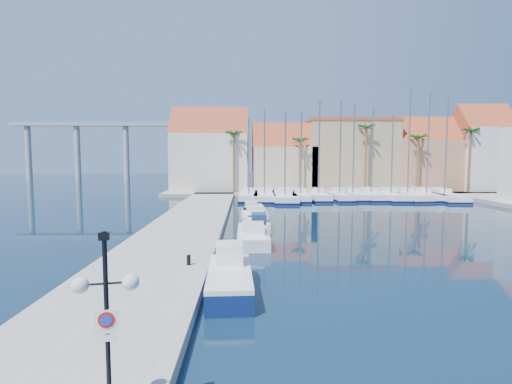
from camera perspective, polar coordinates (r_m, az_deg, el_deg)
ground at (r=19.72m, az=11.10°, el=-12.39°), size 260.00×260.00×0.00m
quay_west at (r=32.71m, az=-9.93°, el=-4.96°), size 6.00×77.00×0.50m
shore_north at (r=68.09m, az=10.60°, el=0.17°), size 54.00×16.00×0.50m
lamp_post at (r=8.87m, az=-20.62°, el=-13.79°), size 1.30×0.53×3.88m
bollard at (r=20.44m, az=-9.60°, el=-9.55°), size 0.20×0.20×0.50m
fishing_boat at (r=17.84m, az=-3.78°, el=-12.01°), size 2.04×5.60×1.94m
motorboat_west_0 at (r=27.66m, az=-0.44°, el=-6.16°), size 2.12×6.57×1.40m
motorboat_west_1 at (r=32.31m, az=0.39°, el=-4.54°), size 1.66×5.17×1.40m
motorboat_west_2 at (r=37.26m, az=-0.16°, el=-3.27°), size 2.23×6.85×1.40m
motorboat_west_3 at (r=40.92m, az=-0.56°, el=-2.53°), size 2.21×5.48×1.40m
sailboat_0 at (r=54.62m, az=-1.04°, el=-0.57°), size 2.83×9.59×11.06m
sailboat_1 at (r=54.91m, az=1.20°, el=-0.54°), size 3.31×11.00×12.36m
sailboat_2 at (r=54.10m, az=4.10°, el=-0.65°), size 3.50×11.75×11.63m
sailboat_3 at (r=54.94m, az=6.37°, el=-0.55°), size 3.28×9.55×11.84m
sailboat_4 at (r=55.60m, az=8.82°, el=-0.48°), size 2.39×8.94×13.43m
sailboat_5 at (r=56.13m, az=11.69°, el=-0.47°), size 2.62×8.76×13.30m
sailboat_6 at (r=57.20m, az=13.50°, el=-0.41°), size 2.69×8.91×13.13m
sailboat_7 at (r=57.94m, az=15.98°, el=-0.42°), size 2.49×9.39×12.37m
sailboat_8 at (r=58.25m, az=18.52°, el=-0.48°), size 2.65×9.83×11.56m
sailboat_9 at (r=59.13m, az=20.55°, el=-0.43°), size 3.65×10.67×14.96m
sailboat_10 at (r=60.36m, az=22.93°, el=-0.39°), size 2.82×9.78×14.81m
sailboat_11 at (r=60.35m, az=25.07°, el=-0.49°), size 3.74×11.28×14.31m
building_0 at (r=65.63m, az=-6.54°, el=5.53°), size 12.30×9.00×13.50m
building_1 at (r=65.65m, az=3.99°, el=4.48°), size 10.30×8.00×11.00m
building_2 at (r=68.54m, az=13.15°, el=5.19°), size 14.20×10.20×11.50m
building_3 at (r=71.57m, az=22.71°, el=4.60°), size 10.30×8.00×12.00m
building_4 at (r=74.83m, az=29.39°, el=5.20°), size 8.30×8.00×14.00m
palm_0 at (r=60.48m, az=-3.18°, el=8.03°), size 2.60×2.60×10.15m
palm_1 at (r=60.95m, az=6.34°, el=7.10°), size 2.60×2.60×9.15m
palm_2 at (r=63.17m, az=15.48°, el=8.58°), size 2.60×2.60×11.15m
palm_3 at (r=65.84m, az=22.18°, el=7.01°), size 2.60×2.60×9.65m
palm_4 at (r=69.45m, az=28.32°, el=7.44°), size 2.60×2.60×10.65m
viaduct at (r=106.35m, az=-20.73°, el=7.03°), size 48.00×2.20×14.45m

